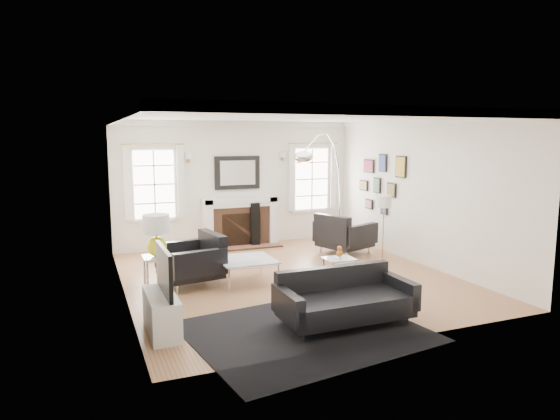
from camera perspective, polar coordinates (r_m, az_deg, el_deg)
name	(u,v)px	position (r m, az deg, el deg)	size (l,w,h in m)	color
floor	(288,277)	(8.85, 0.95, -7.71)	(6.00, 6.00, 0.00)	#92603D
back_wall	(237,184)	(11.37, -4.94, 3.03)	(5.50, 0.04, 2.80)	white
front_wall	(389,227)	(5.95, 12.30, -1.96)	(5.50, 0.04, 2.80)	white
left_wall	(121,207)	(7.92, -17.68, 0.36)	(0.04, 6.00, 2.80)	white
right_wall	(420,192)	(9.96, 15.71, 2.00)	(0.04, 6.00, 2.80)	white
ceiling	(289,116)	(8.51, 0.99, 10.73)	(5.50, 6.00, 0.02)	white
crown_molding	(289,119)	(8.51, 0.99, 10.32)	(5.50, 6.00, 0.12)	white
fireplace	(240,222)	(11.29, -4.57, -1.40)	(1.70, 0.69, 1.11)	white
mantel_mirror	(237,173)	(11.31, -4.89, 4.27)	(1.05, 0.07, 0.75)	black
window_left	(154,184)	(10.92, -14.19, 2.90)	(1.24, 0.15, 1.62)	white
window_right	(312,179)	(11.99, 3.63, 3.60)	(1.24, 0.15, 1.62)	white
gallery_wall	(381,180)	(10.98, 11.47, 3.40)	(0.04, 1.73, 1.29)	black
tv_unit	(162,307)	(6.54, -13.35, -10.76)	(0.35, 1.00, 1.09)	white
area_rug	(305,331)	(6.51, 2.89, -13.68)	(2.81, 2.34, 0.01)	black
sofa	(343,300)	(6.72, 7.24, -10.18)	(1.79, 0.83, 0.58)	black
armchair_left	(194,261)	(8.50, -9.78, -5.78)	(1.07, 1.16, 0.70)	black
armchair_right	(343,235)	(10.62, 7.18, -2.87)	(1.22, 1.29, 0.70)	black
coffee_table	(246,261)	(8.47, -3.90, -5.80)	(0.92, 0.92, 0.41)	silver
side_table_left	(158,262)	(8.47, -13.82, -5.82)	(0.47, 0.47, 0.51)	silver
nesting_table	(339,265)	(8.11, 6.80, -6.27)	(0.47, 0.40, 0.52)	silver
gourd_lamp	(156,232)	(8.36, -13.94, -2.50)	(0.43, 0.43, 0.69)	yellow
orange_vase	(340,252)	(8.06, 6.82, -4.80)	(0.11, 0.11, 0.18)	#C25E18
arc_floor_lamp	(323,187)	(10.53, 4.99, 2.68)	(1.85, 1.71, 2.62)	silver
stick_floor_lamp	(384,205)	(9.60, 11.79, 0.56)	(0.28, 0.28, 1.36)	#AD843C
speaker_tower	(255,224)	(11.26, -2.90, -1.65)	(0.20, 0.20, 0.99)	black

